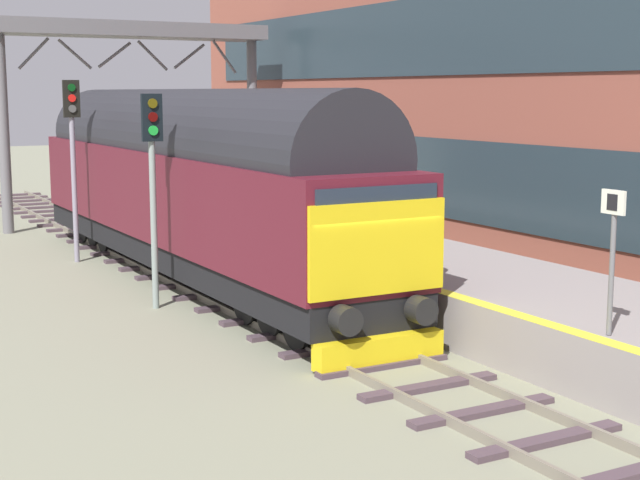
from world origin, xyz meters
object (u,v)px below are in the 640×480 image
(signal_post_near, at_px, (153,172))
(signal_post_mid, at_px, (73,147))
(diesel_locomotive, at_px, (189,180))
(platform_number_sign, at_px, (613,240))

(signal_post_near, relative_size, signal_post_mid, 0.93)
(signal_post_near, height_order, signal_post_mid, signal_post_mid)
(diesel_locomotive, relative_size, signal_post_near, 3.85)
(signal_post_mid, distance_m, platform_number_sign, 16.12)
(diesel_locomotive, xyz_separation_m, signal_post_mid, (-1.84, 3.80, 0.66))
(signal_post_mid, bearing_deg, platform_number_sign, -76.03)
(signal_post_mid, bearing_deg, signal_post_near, -90.00)
(diesel_locomotive, height_order, signal_post_near, diesel_locomotive)
(signal_post_near, distance_m, platform_number_sign, 9.98)
(diesel_locomotive, xyz_separation_m, signal_post_near, (-1.84, -2.65, 0.46))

